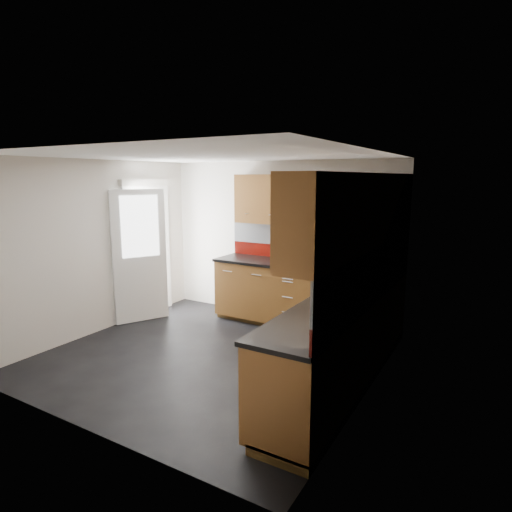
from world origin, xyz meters
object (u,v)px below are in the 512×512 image
Objects in this scene: utensil_pot at (280,253)px; toaster at (393,265)px; gas_hob at (296,263)px; food_processor at (357,277)px.

toaster is at bearing -1.77° from utensil_pot.
gas_hob is 1.43m from food_processor.
toaster is 0.96× the size of food_processor.
toaster is at bearing 7.25° from gas_hob.
utensil_pot is 1.85m from food_processor.
gas_hob is 2.17× the size of toaster.
utensil_pot is (-0.37, 0.22, 0.08)m from gas_hob.
utensil_pot is at bearing 178.23° from toaster.
gas_hob is 0.44m from utensil_pot.
toaster is (1.30, 0.17, 0.08)m from gas_hob.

